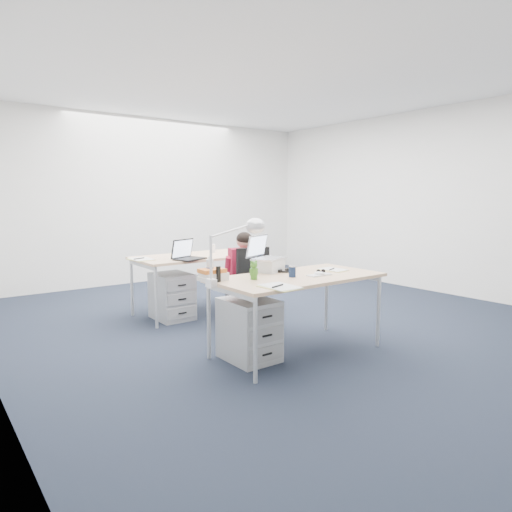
# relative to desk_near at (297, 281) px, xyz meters

# --- Properties ---
(floor) EXTENTS (7.00, 7.00, 0.00)m
(floor) POSITION_rel_desk_near_xyz_m (0.60, 0.82, -0.68)
(floor) COLOR black
(floor) RESTS_ON ground
(room) EXTENTS (6.02, 7.02, 2.80)m
(room) POSITION_rel_desk_near_xyz_m (0.60, 0.82, 1.03)
(room) COLOR silver
(room) RESTS_ON ground
(desk_near) EXTENTS (1.60, 0.80, 0.73)m
(desk_near) POSITION_rel_desk_near_xyz_m (0.00, 0.00, 0.00)
(desk_near) COLOR tan
(desk_near) RESTS_ON ground
(desk_far) EXTENTS (1.60, 0.80, 0.73)m
(desk_far) POSITION_rel_desk_near_xyz_m (0.03, 1.88, 0.00)
(desk_far) COLOR tan
(desk_far) RESTS_ON ground
(office_chair) EXTENTS (0.67, 0.67, 0.92)m
(office_chair) POSITION_rel_desk_near_xyz_m (0.09, 0.94, -0.42)
(office_chair) COLOR black
(office_chair) RESTS_ON ground
(seated_person) EXTENTS (0.43, 0.62, 1.07)m
(seated_person) POSITION_rel_desk_near_xyz_m (0.12, 1.09, -0.14)
(seated_person) COLOR maroon
(seated_person) RESTS_ON ground
(drawer_pedestal_near) EXTENTS (0.40, 0.50, 0.55)m
(drawer_pedestal_near) POSITION_rel_desk_near_xyz_m (-0.47, 0.11, -0.41)
(drawer_pedestal_near) COLOR #A6A9AC
(drawer_pedestal_near) RESTS_ON ground
(drawer_pedestal_far) EXTENTS (0.40, 0.50, 0.55)m
(drawer_pedestal_far) POSITION_rel_desk_near_xyz_m (-0.39, 1.80, -0.41)
(drawer_pedestal_far) COLOR #A6A9AC
(drawer_pedestal_far) RESTS_ON ground
(silver_laptop) EXTENTS (0.40, 0.36, 0.35)m
(silver_laptop) POSITION_rel_desk_near_xyz_m (-0.06, 0.35, 0.22)
(silver_laptop) COLOR silver
(silver_laptop) RESTS_ON desk_near
(wireless_keyboard) EXTENTS (0.25, 0.11, 0.01)m
(wireless_keyboard) POSITION_rel_desk_near_xyz_m (0.18, -0.11, 0.05)
(wireless_keyboard) COLOR white
(wireless_keyboard) RESTS_ON desk_near
(computer_mouse) EXTENTS (0.10, 0.12, 0.04)m
(computer_mouse) POSITION_rel_desk_near_xyz_m (0.18, -0.11, 0.07)
(computer_mouse) COLOR white
(computer_mouse) RESTS_ON desk_near
(headphones) EXTENTS (0.19, 0.15, 0.03)m
(headphones) POSITION_rel_desk_near_xyz_m (0.06, 0.25, 0.06)
(headphones) COLOR black
(headphones) RESTS_ON desk_near
(can_koozie) EXTENTS (0.08, 0.08, 0.11)m
(can_koozie) POSITION_rel_desk_near_xyz_m (-0.08, -0.02, 0.10)
(can_koozie) COLOR #152443
(can_koozie) RESTS_ON desk_near
(water_bottle) EXTENTS (0.08, 0.08, 0.21)m
(water_bottle) POSITION_rel_desk_near_xyz_m (-0.75, 0.32, 0.15)
(water_bottle) COLOR silver
(water_bottle) RESTS_ON desk_near
(bear_figurine) EXTENTS (0.10, 0.08, 0.17)m
(bear_figurine) POSITION_rel_desk_near_xyz_m (-0.43, 0.10, 0.13)
(bear_figurine) COLOR #266A1C
(bear_figurine) RESTS_ON desk_near
(book_stack) EXTENTS (0.25, 0.20, 0.10)m
(book_stack) POSITION_rel_desk_near_xyz_m (-0.75, 0.27, 0.10)
(book_stack) COLOR silver
(book_stack) RESTS_ON desk_near
(cordless_phone) EXTENTS (0.04, 0.03, 0.14)m
(cordless_phone) POSITION_rel_desk_near_xyz_m (-0.75, 0.18, 0.11)
(cordless_phone) COLOR black
(cordless_phone) RESTS_ON desk_near
(papers_left) EXTENTS (0.23, 0.33, 0.01)m
(papers_left) POSITION_rel_desk_near_xyz_m (-0.49, -0.33, 0.05)
(papers_left) COLOR #E6E485
(papers_left) RESTS_ON desk_near
(papers_right) EXTENTS (0.21, 0.28, 0.01)m
(papers_right) POSITION_rel_desk_near_xyz_m (0.51, 0.03, 0.05)
(papers_right) COLOR #E6E485
(papers_right) RESTS_ON desk_near
(sunglasses) EXTENTS (0.10, 0.07, 0.02)m
(sunglasses) POSITION_rel_desk_near_xyz_m (0.31, 0.01, 0.06)
(sunglasses) COLOR black
(sunglasses) RESTS_ON desk_near
(desk_lamp) EXTENTS (0.53, 0.26, 0.57)m
(desk_lamp) POSITION_rel_desk_near_xyz_m (-0.75, 0.02, 0.33)
(desk_lamp) COLOR silver
(desk_lamp) RESTS_ON desk_near
(dark_laptop) EXTENTS (0.44, 0.43, 0.25)m
(dark_laptop) POSITION_rel_desk_near_xyz_m (-0.25, 1.58, 0.17)
(dark_laptop) COLOR black
(dark_laptop) RESTS_ON desk_far
(far_cup) EXTENTS (0.10, 0.10, 0.11)m
(far_cup) POSITION_rel_desk_near_xyz_m (0.32, 2.02, 0.10)
(far_cup) COLOR white
(far_cup) RESTS_ON desk_far
(far_papers) EXTENTS (0.22, 0.32, 0.01)m
(far_papers) POSITION_rel_desk_near_xyz_m (-0.72, 1.92, 0.05)
(far_papers) COLOR white
(far_papers) RESTS_ON desk_far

